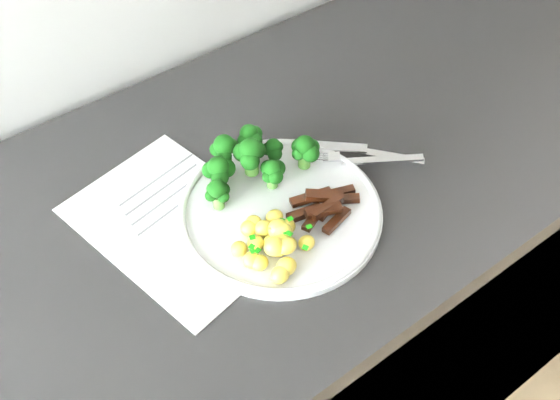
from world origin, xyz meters
The scene contains 8 objects.
counter centered at (0.02, 1.67, 0.45)m, with size 2.39×0.60×0.90m.
recipe_paper centered at (-0.15, 1.68, 0.90)m, with size 0.25×0.32×0.00m.
plate centered at (-0.03, 1.61, 0.90)m, with size 0.28×0.28×0.02m.
broccoli centered at (-0.02, 1.69, 0.94)m, with size 0.18×0.11×0.07m.
potatoes centered at (-0.08, 1.56, 0.92)m, with size 0.10×0.11×0.04m.
beef_strips centered at (0.02, 1.58, 0.92)m, with size 0.11×0.08×0.03m.
fork centered at (0.12, 1.61, 0.91)m, with size 0.15×0.12×0.02m.
knife centered at (0.14, 1.62, 0.91)m, with size 0.15×0.15×0.02m.
Camera 1 is at (-0.37, 1.16, 1.57)m, focal length 41.57 mm.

